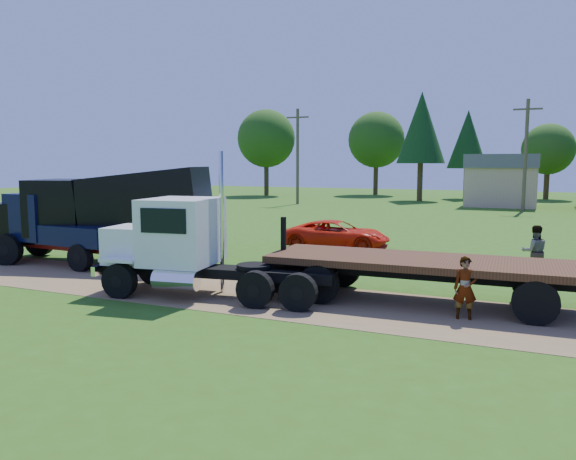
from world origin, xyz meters
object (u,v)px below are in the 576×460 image
at_px(orange_pickup, 337,235).
at_px(spectator_a, 465,288).
at_px(flatbed_trailer, 427,269).
at_px(navy_truck, 53,227).
at_px(black_dump_truck, 109,210).
at_px(white_semi_tractor, 184,246).

bearing_deg(orange_pickup, spectator_a, -151.67).
bearing_deg(flatbed_trailer, navy_truck, 175.39).
bearing_deg(navy_truck, black_dump_truck, 27.09).
relative_size(black_dump_truck, navy_truck, 1.38).
height_order(white_semi_tractor, black_dump_truck, white_semi_tractor).
distance_m(white_semi_tractor, spectator_a, 8.05).
bearing_deg(navy_truck, spectator_a, -4.40).
distance_m(black_dump_truck, flatbed_trailer, 12.85).
distance_m(navy_truck, flatbed_trailer, 14.74).
bearing_deg(spectator_a, orange_pickup, 112.96).
bearing_deg(white_semi_tractor, orange_pickup, 74.86).
xyz_separation_m(white_semi_tractor, flatbed_trailer, (6.81, 1.84, -0.48)).
bearing_deg(navy_truck, white_semi_tractor, -15.00).
bearing_deg(white_semi_tractor, flatbed_trailer, 6.98).
distance_m(navy_truck, orange_pickup, 12.07).
distance_m(flatbed_trailer, spectator_a, 1.75).
relative_size(black_dump_truck, orange_pickup, 1.88).
relative_size(flatbed_trailer, spectator_a, 5.62).
height_order(white_semi_tractor, spectator_a, white_semi_tractor).
height_order(navy_truck, flatbed_trailer, navy_truck).
xyz_separation_m(black_dump_truck, spectator_a, (13.89, -2.85, -1.28)).
distance_m(black_dump_truck, spectator_a, 14.24).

